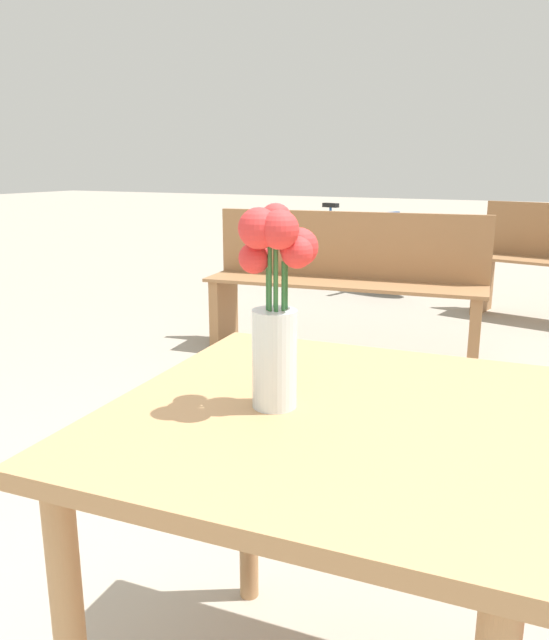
{
  "coord_description": "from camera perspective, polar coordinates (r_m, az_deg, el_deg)",
  "views": [
    {
      "loc": [
        0.37,
        -0.95,
        1.13
      ],
      "look_at": [
        -0.09,
        -0.03,
        0.87
      ],
      "focal_mm": 35.0,
      "sensor_mm": 36.0,
      "label": 1
    }
  ],
  "objects": [
    {
      "name": "table_front",
      "position": [
        1.15,
        4.72,
        -13.28
      ],
      "size": [
        0.8,
        0.85,
        0.71
      ],
      "color": "tan",
      "rests_on": "ground_plane"
    },
    {
      "name": "flower_vase",
      "position": [
        1.06,
        0.14,
        1.15
      ],
      "size": [
        0.13,
        0.13,
        0.35
      ],
      "color": "silver",
      "rests_on": "table_front"
    },
    {
      "name": "bicycle",
      "position": [
        5.94,
        6.38,
        6.46
      ],
      "size": [
        1.56,
        0.63,
        0.77
      ],
      "color": "black",
      "rests_on": "ground_plane"
    },
    {
      "name": "bench_middle",
      "position": [
        3.78,
        6.47,
        3.89
      ],
      "size": [
        1.69,
        0.57,
        0.85
      ],
      "color": "#9E7047",
      "rests_on": "ground_plane"
    }
  ]
}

